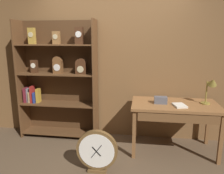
% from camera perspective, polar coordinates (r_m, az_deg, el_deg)
% --- Properties ---
extents(back_wood_panel, '(4.80, 0.05, 2.60)m').
position_cam_1_polar(back_wood_panel, '(3.73, 0.76, 6.18)').
color(back_wood_panel, brown).
rests_on(back_wood_panel, ground).
extents(bookshelf, '(1.35, 0.35, 2.03)m').
position_cam_1_polar(bookshelf, '(3.84, -14.17, 1.81)').
color(bookshelf, brown).
rests_on(bookshelf, ground).
extents(workbench, '(1.29, 0.71, 0.77)m').
position_cam_1_polar(workbench, '(3.37, 16.38, -5.77)').
color(workbench, brown).
rests_on(workbench, ground).
extents(desk_lamp, '(0.19, 0.20, 0.42)m').
position_cam_1_polar(desk_lamp, '(3.43, 24.85, 0.16)').
color(desk_lamp, olive).
rests_on(desk_lamp, workbench).
extents(toolbox_small, '(0.19, 0.11, 0.10)m').
position_cam_1_polar(toolbox_small, '(3.31, 12.80, -3.41)').
color(toolbox_small, '#595960').
rests_on(toolbox_small, workbench).
extents(open_repair_manual, '(0.20, 0.25, 0.02)m').
position_cam_1_polar(open_repair_manual, '(3.25, 17.53, -4.69)').
color(open_repair_manual, silver).
rests_on(open_repair_manual, workbench).
extents(round_clock_large, '(0.54, 0.11, 0.58)m').
position_cam_1_polar(round_clock_large, '(2.90, -4.00, -16.64)').
color(round_clock_large, brown).
rests_on(round_clock_large, ground).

